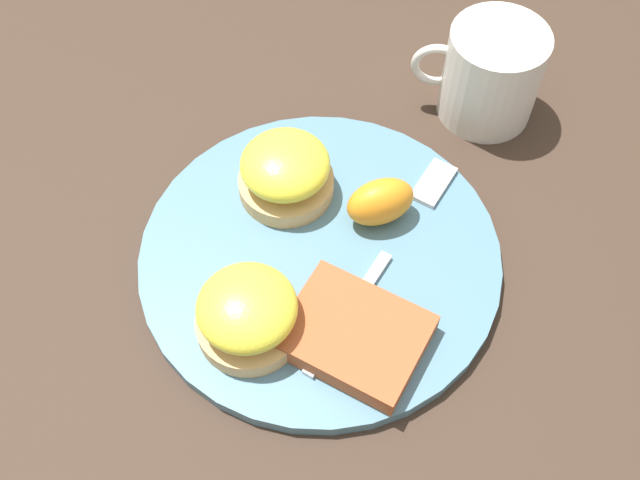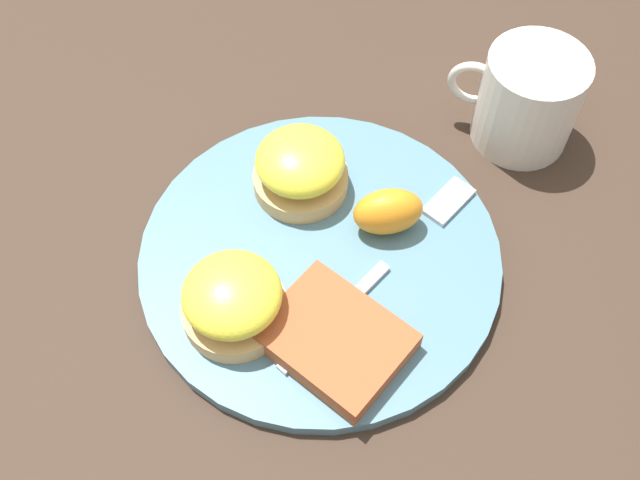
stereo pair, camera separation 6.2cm
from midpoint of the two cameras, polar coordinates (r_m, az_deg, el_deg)
ground_plane at (r=0.65m, az=2.73°, el=-1.84°), size 1.10×1.10×0.00m
plate at (r=0.64m, az=2.75°, el=-1.52°), size 0.31×0.31×0.01m
sandwich_benedict_left at (r=0.65m, az=1.19°, el=5.35°), size 0.08×0.08×0.05m
sandwich_benedict_right at (r=0.58m, az=-3.65°, el=-4.84°), size 0.08×0.08×0.05m
hashbrown_patty at (r=0.59m, az=4.18°, el=-7.78°), size 0.13×0.12×0.02m
orange_wedge at (r=0.64m, az=7.98°, el=1.95°), size 0.07×0.06×0.04m
fork at (r=0.64m, az=8.34°, el=-1.56°), size 0.11×0.23×0.00m
cup at (r=0.73m, az=17.91°, el=9.97°), size 0.12×0.09×0.09m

